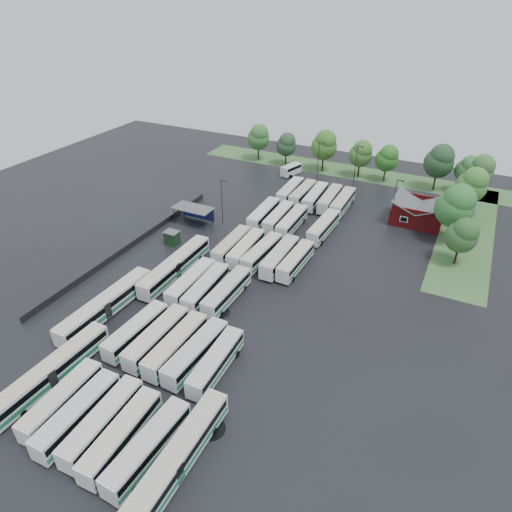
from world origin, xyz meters
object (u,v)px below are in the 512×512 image
at_px(artic_bus_east, 175,462).
at_px(brick_building, 417,214).
at_px(minibus, 291,169).
at_px(artic_bus_west_a, 52,371).

bearing_deg(artic_bus_east, brick_building, 79.29).
bearing_deg(brick_building, artic_bus_east, -99.85).
distance_m(brick_building, minibus, 36.26).
relative_size(brick_building, minibus, 1.58).
bearing_deg(brick_building, artic_bus_west_a, -116.67).
relative_size(artic_bus_west_a, artic_bus_east, 0.97).
height_order(brick_building, artic_bus_east, brick_building).
height_order(artic_bus_east, minibus, artic_bus_east).
bearing_deg(artic_bus_west_a, minibus, 92.10).
relative_size(artic_bus_east, minibus, 2.78).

